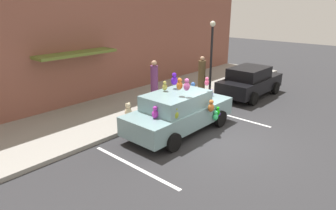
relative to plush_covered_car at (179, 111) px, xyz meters
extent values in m
plane|color=#2D2D30|center=(0.38, -1.65, -0.81)|extent=(60.00, 60.00, 0.00)
cube|color=gray|center=(0.38, 3.35, -0.73)|extent=(24.00, 4.00, 0.15)
cube|color=brown|center=(0.38, 5.50, 2.39)|extent=(24.00, 0.30, 6.40)
cube|color=olive|center=(-1.08, 4.95, 1.74)|extent=(3.60, 1.10, 0.12)
cube|color=silver|center=(2.69, -0.65, -0.80)|extent=(0.12, 3.60, 0.01)
cube|color=silver|center=(-2.87, -0.65, -0.80)|extent=(0.12, 3.60, 0.01)
cube|color=#779A9E|center=(0.05, 0.01, -0.16)|extent=(4.54, 1.77, 0.68)
cube|color=#779A9E|center=(-0.18, 0.01, 0.46)|extent=(2.36, 1.56, 0.56)
cylinder|color=black|center=(1.46, 0.89, -0.49)|extent=(0.64, 0.22, 0.64)
cylinder|color=black|center=(1.46, -0.88, -0.49)|extent=(0.64, 0.22, 0.64)
cylinder|color=black|center=(-1.36, 0.89, -0.49)|extent=(0.64, 0.22, 0.64)
cylinder|color=black|center=(-1.36, -0.88, -0.49)|extent=(0.64, 0.22, 0.64)
ellipsoid|color=#3BE27E|center=(0.98, -0.97, -0.26)|extent=(0.22, 0.18, 0.26)
sphere|color=#3BE27E|center=(0.98, -0.97, -0.08)|extent=(0.14, 0.14, 0.14)
ellipsoid|color=#7953D2|center=(1.94, -0.11, 0.27)|extent=(0.16, 0.13, 0.19)
sphere|color=#7953D2|center=(1.94, -0.11, 0.40)|extent=(0.10, 0.10, 0.10)
ellipsoid|color=#E3507E|center=(0.77, -0.65, 1.05)|extent=(0.19, 0.15, 0.22)
sphere|color=#E3507E|center=(0.77, -0.65, 1.20)|extent=(0.12, 0.12, 0.12)
ellipsoid|color=#49259A|center=(1.20, -0.95, -0.20)|extent=(0.18, 0.14, 0.21)
sphere|color=#49259A|center=(1.20, -0.95, -0.06)|extent=(0.11, 0.11, 0.11)
ellipsoid|color=#B0A749|center=(-0.26, 0.49, 0.89)|extent=(0.21, 0.17, 0.24)
sphere|color=#B0A749|center=(-0.26, 0.49, 1.05)|extent=(0.13, 0.13, 0.13)
ellipsoid|color=#C46622|center=(-0.36, -0.29, 1.11)|extent=(0.24, 0.20, 0.29)
sphere|color=#C46622|center=(-0.36, -0.29, 1.30)|extent=(0.15, 0.15, 0.15)
ellipsoid|color=#C15298|center=(-0.28, -0.54, 1.11)|extent=(0.25, 0.20, 0.29)
sphere|color=#C15298|center=(-0.28, -0.54, 1.31)|extent=(0.16, 0.16, 0.16)
ellipsoid|color=olive|center=(-1.06, -0.70, 0.33)|extent=(0.26, 0.21, 0.31)
sphere|color=olive|center=(-1.06, -0.70, 0.54)|extent=(0.17, 0.17, 0.17)
ellipsoid|color=#B3622A|center=(0.61, -0.99, 0.21)|extent=(0.27, 0.22, 0.31)
sphere|color=#B3622A|center=(0.61, -0.99, 0.43)|extent=(0.17, 0.17, 0.17)
ellipsoid|color=#551BC8|center=(0.25, 0.47, 1.04)|extent=(0.27, 0.22, 0.32)
sphere|color=#551BC8|center=(0.25, 0.47, 1.26)|extent=(0.17, 0.17, 0.17)
ellipsoid|color=brown|center=(0.80, 0.02, 0.31)|extent=(0.22, 0.18, 0.26)
sphere|color=brown|center=(0.80, 0.02, 0.49)|extent=(0.14, 0.14, 0.14)
ellipsoid|color=#B62FB1|center=(-1.42, -0.14, 0.32)|extent=(0.24, 0.20, 0.29)
sphere|color=#B62FB1|center=(-1.42, -0.14, 0.52)|extent=(0.15, 0.15, 0.15)
ellipsoid|color=#15B112|center=(1.13, -0.96, -0.12)|extent=(0.20, 0.16, 0.23)
sphere|color=#15B112|center=(1.13, -0.96, 0.04)|extent=(0.13, 0.13, 0.13)
ellipsoid|color=#4377D5|center=(1.71, 0.68, 0.34)|extent=(0.28, 0.23, 0.33)
sphere|color=#4377D5|center=(1.71, 0.68, 0.57)|extent=(0.18, 0.18, 0.18)
ellipsoid|color=purple|center=(0.79, 0.65, 0.30)|extent=(0.21, 0.17, 0.25)
sphere|color=purple|center=(0.79, 0.65, 0.47)|extent=(0.13, 0.13, 0.13)
ellipsoid|color=#4C6ED8|center=(0.84, -0.58, 0.34)|extent=(0.27, 0.22, 0.32)
sphere|color=#4C6ED8|center=(0.84, -0.58, 0.56)|extent=(0.17, 0.17, 0.17)
cube|color=black|center=(5.95, 0.18, -0.16)|extent=(4.11, 1.71, 0.68)
cube|color=black|center=(5.75, 0.18, 0.46)|extent=(2.14, 1.50, 0.56)
cylinder|color=black|center=(7.22, 1.04, -0.49)|extent=(0.64, 0.22, 0.64)
cylinder|color=black|center=(7.22, -0.67, -0.49)|extent=(0.64, 0.22, 0.64)
cylinder|color=black|center=(4.68, 1.04, -0.49)|extent=(0.64, 0.22, 0.64)
cylinder|color=black|center=(4.68, -0.67, -0.49)|extent=(0.64, 0.22, 0.64)
ellipsoid|color=beige|center=(-0.51, 2.32, -0.46)|extent=(0.32, 0.26, 0.39)
sphere|color=beige|center=(-0.51, 2.32, -0.18)|extent=(0.22, 0.22, 0.22)
sphere|color=beige|center=(-0.59, 2.32, -0.10)|extent=(0.09, 0.09, 0.09)
sphere|color=beige|center=(-0.43, 2.32, -0.10)|extent=(0.09, 0.09, 0.09)
cylinder|color=black|center=(4.75, 1.85, 1.02)|extent=(0.12, 0.12, 3.36)
sphere|color=#EAEACC|center=(4.75, 1.85, 2.84)|extent=(0.28, 0.28, 0.28)
cylinder|color=brown|center=(4.39, 2.15, 0.18)|extent=(0.38, 0.38, 1.68)
sphere|color=tan|center=(4.39, 2.15, 1.14)|extent=(0.23, 0.23, 0.23)
cylinder|color=#6A3569|center=(1.97, 3.22, 0.16)|extent=(0.36, 0.36, 1.64)
sphere|color=tan|center=(1.97, 3.22, 1.11)|extent=(0.26, 0.26, 0.26)
camera|label=1|loc=(-7.97, -6.57, 3.78)|focal=31.70mm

